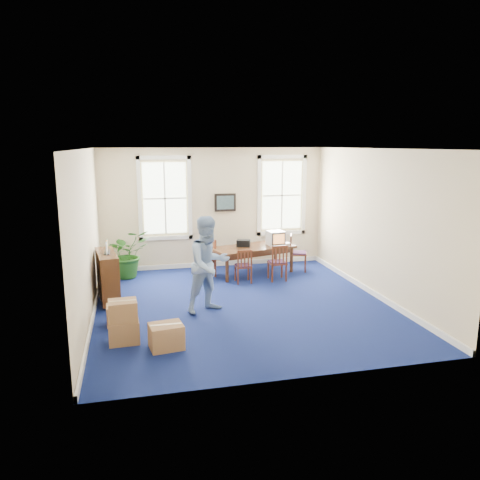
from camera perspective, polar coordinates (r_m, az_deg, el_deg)
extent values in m
plane|color=navy|center=(9.87, 0.23, -7.84)|extent=(6.50, 6.50, 0.00)
plane|color=white|center=(9.31, 0.25, 11.08)|extent=(6.50, 6.50, 0.00)
plane|color=beige|center=(12.60, -3.19, 3.90)|extent=(6.50, 0.00, 6.50)
plane|color=beige|center=(6.42, 6.99, -3.72)|extent=(6.50, 0.00, 6.50)
plane|color=beige|center=(9.25, -18.16, 0.52)|extent=(0.00, 6.50, 6.50)
plane|color=beige|center=(10.55, 16.30, 1.94)|extent=(0.00, 6.50, 6.50)
cube|color=white|center=(12.87, -3.09, -2.92)|extent=(6.00, 0.04, 0.12)
cube|color=white|center=(9.64, -17.40, -8.49)|extent=(0.04, 6.50, 0.12)
cube|color=white|center=(10.89, 15.70, -6.07)|extent=(0.04, 6.50, 0.12)
cube|color=white|center=(12.23, 5.69, -0.45)|extent=(0.20, 0.24, 0.05)
cube|color=black|center=(11.95, 0.42, -0.39)|extent=(0.40, 0.32, 0.17)
imported|color=#89A8D1|center=(9.24, -3.81, -3.00)|extent=(1.15, 1.05, 1.92)
cube|color=#442513|center=(10.35, -15.83, -4.46)|extent=(0.55, 1.32, 1.00)
imported|color=#1C4E14|center=(12.02, -13.65, -1.63)|extent=(1.37, 1.30, 1.21)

